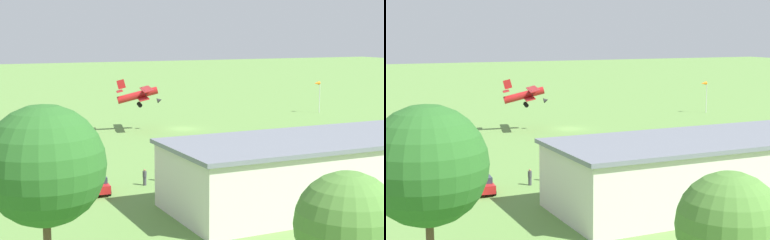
# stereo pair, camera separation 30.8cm
# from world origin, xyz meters

# --- Properties ---
(ground_plane) EXTENTS (400.00, 400.00, 0.00)m
(ground_plane) POSITION_xyz_m (0.00, 0.00, 0.00)
(ground_plane) COLOR #608C42
(hangar) EXTENTS (31.76, 11.44, 5.74)m
(hangar) POSITION_xyz_m (2.59, 41.20, 2.88)
(hangar) COLOR beige
(hangar) RESTS_ON ground_plane
(biplane) EXTENTS (7.00, 7.92, 4.16)m
(biplane) POSITION_xyz_m (6.54, -1.18, 5.35)
(biplane) COLOR #B21E1E
(car_red) EXTENTS (2.18, 4.40, 1.60)m
(car_red) POSITION_xyz_m (21.63, 30.35, 0.83)
(car_red) COLOR red
(car_red) RESTS_ON ground_plane
(car_orange) EXTENTS (2.25, 4.77, 1.71)m
(car_orange) POSITION_xyz_m (27.54, 32.33, 0.88)
(car_orange) COLOR orange
(car_orange) RESTS_ON ground_plane
(person_near_hangar_door) EXTENTS (0.53, 0.53, 1.66)m
(person_near_hangar_door) POSITION_xyz_m (14.71, 28.67, 0.83)
(person_near_hangar_door) COLOR #33723F
(person_near_hangar_door) RESTS_ON ground_plane
(person_walking_on_apron) EXTENTS (0.46, 0.46, 1.60)m
(person_walking_on_apron) POSITION_xyz_m (16.72, 29.65, 0.79)
(person_walking_on_apron) COLOR #3F3F47
(person_walking_on_apron) RESTS_ON ground_plane
(person_at_fence_line) EXTENTS (0.48, 0.48, 1.57)m
(person_at_fence_line) POSITION_xyz_m (12.17, 25.13, 0.78)
(person_at_fence_line) COLOR #3F3F47
(person_at_fence_line) RESTS_ON ground_plane
(tree_behind_hangar_left) EXTENTS (4.76, 4.76, 8.65)m
(tree_behind_hangar_left) POSITION_xyz_m (18.91, 62.51, 6.23)
(tree_behind_hangar_left) COLOR brown
(tree_behind_hangar_left) RESTS_ON ground_plane
(tree_behind_hangar_right) EXTENTS (6.50, 6.50, 10.94)m
(tree_behind_hangar_right) POSITION_xyz_m (29.99, 51.64, 7.67)
(tree_behind_hangar_right) COLOR brown
(tree_behind_hangar_right) RESTS_ON ground_plane
(windsock) EXTENTS (1.46, 0.87, 5.69)m
(windsock) POSITION_xyz_m (-29.28, -6.84, 5.01)
(windsock) COLOR silver
(windsock) RESTS_ON ground_plane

